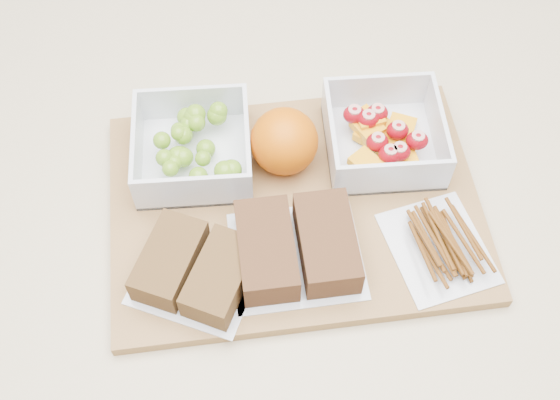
# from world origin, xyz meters

# --- Properties ---
(counter) EXTENTS (1.20, 0.90, 0.90)m
(counter) POSITION_xyz_m (0.00, 0.00, 0.45)
(counter) COLOR beige
(counter) RESTS_ON ground
(cutting_board) EXTENTS (0.44, 0.32, 0.02)m
(cutting_board) POSITION_xyz_m (0.02, -0.02, 0.91)
(cutting_board) COLOR olive
(cutting_board) RESTS_ON counter
(grape_container) EXTENTS (0.13, 0.13, 0.06)m
(grape_container) POSITION_xyz_m (-0.09, 0.05, 0.94)
(grape_container) COLOR silver
(grape_container) RESTS_ON cutting_board
(fruit_container) EXTENTS (0.13, 0.13, 0.06)m
(fruit_container) POSITION_xyz_m (0.13, 0.05, 0.94)
(fruit_container) COLOR silver
(fruit_container) RESTS_ON cutting_board
(orange) EXTENTS (0.08, 0.08, 0.08)m
(orange) POSITION_xyz_m (0.01, 0.04, 0.96)
(orange) COLOR #D75E05
(orange) RESTS_ON cutting_board
(sandwich_bag_left) EXTENTS (0.16, 0.15, 0.04)m
(sandwich_bag_left) POSITION_xyz_m (-0.09, -0.10, 0.93)
(sandwich_bag_left) COLOR silver
(sandwich_bag_left) RESTS_ON cutting_board
(sandwich_bag_center) EXTENTS (0.15, 0.13, 0.04)m
(sandwich_bag_center) POSITION_xyz_m (0.01, -0.09, 0.94)
(sandwich_bag_center) COLOR silver
(sandwich_bag_center) RESTS_ON cutting_board
(pretzel_bag) EXTENTS (0.13, 0.14, 0.03)m
(pretzel_bag) POSITION_xyz_m (0.17, -0.09, 0.93)
(pretzel_bag) COLOR silver
(pretzel_bag) RESTS_ON cutting_board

